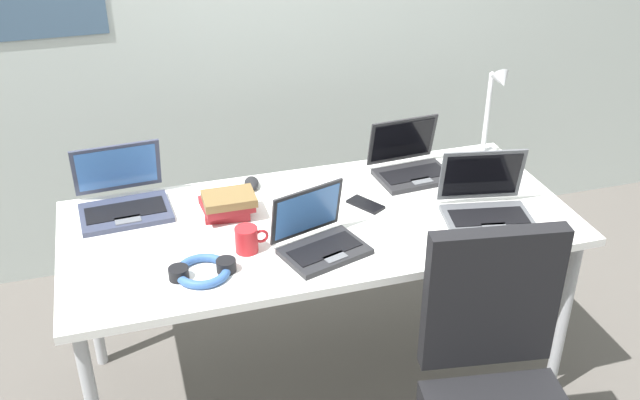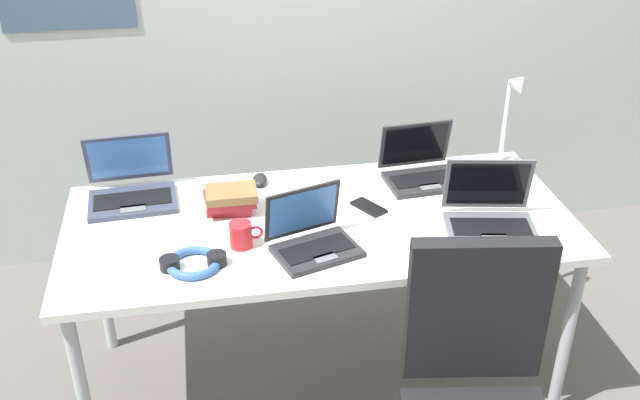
% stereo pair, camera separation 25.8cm
% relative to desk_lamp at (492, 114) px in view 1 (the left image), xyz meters
% --- Properties ---
extents(ground_plane, '(12.00, 12.00, 0.00)m').
position_rel_desk_lamp_xyz_m(ground_plane, '(-0.80, -0.28, -0.94)').
color(ground_plane, '#56514C').
extents(desk, '(1.80, 0.80, 0.74)m').
position_rel_desk_lamp_xyz_m(desk, '(-0.80, -0.28, -0.25)').
color(desk, white).
rests_on(desk, ground_plane).
extents(desk_lamp, '(0.12, 0.18, 0.40)m').
position_rel_desk_lamp_xyz_m(desk_lamp, '(0.00, 0.00, 0.00)').
color(desk_lamp, silver).
rests_on(desk_lamp, desk).
extents(laptop_back_left, '(0.32, 0.29, 0.20)m').
position_rel_desk_lamp_xyz_m(laptop_back_left, '(-0.86, -0.46, -0.16)').
color(laptop_back_left, '#232326').
rests_on(laptop_back_left, desk).
extents(laptop_far_corner, '(0.30, 0.26, 0.21)m').
position_rel_desk_lamp_xyz_m(laptop_far_corner, '(-0.36, -0.05, -0.15)').
color(laptop_far_corner, '#232326').
rests_on(laptop_far_corner, desk).
extents(laptop_center, '(0.35, 0.30, 0.23)m').
position_rel_desk_lamp_xyz_m(laptop_center, '(-0.23, -0.42, -0.15)').
color(laptop_center, '#515459').
rests_on(laptop_center, desk).
extents(laptop_back_right, '(0.33, 0.31, 0.23)m').
position_rel_desk_lamp_xyz_m(laptop_back_right, '(-1.46, -0.01, -0.15)').
color(laptop_back_right, '#33384C').
rests_on(laptop_back_right, desk).
extents(computer_mouse, '(0.07, 0.10, 0.03)m').
position_rel_desk_lamp_xyz_m(computer_mouse, '(-0.98, 0.03, -0.18)').
color(computer_mouse, black).
rests_on(computer_mouse, desk).
extents(cell_phone, '(0.13, 0.15, 0.01)m').
position_rel_desk_lamp_xyz_m(cell_phone, '(-0.61, -0.23, -0.19)').
color(cell_phone, black).
rests_on(cell_phone, desk).
extents(headphones, '(0.21, 0.18, 0.04)m').
position_rel_desk_lamp_xyz_m(headphones, '(-1.25, -0.49, -0.18)').
color(headphones, '#335999').
rests_on(headphones, desk).
extents(book_stack, '(0.19, 0.16, 0.09)m').
position_rel_desk_lamp_xyz_m(book_stack, '(-1.11, -0.16, -0.15)').
color(book_stack, maroon).
rests_on(book_stack, desk).
extents(coffee_mug, '(0.11, 0.08, 0.09)m').
position_rel_desk_lamp_xyz_m(coffee_mug, '(-1.09, -0.40, -0.15)').
color(coffee_mug, '#B21E23').
rests_on(coffee_mug, desk).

